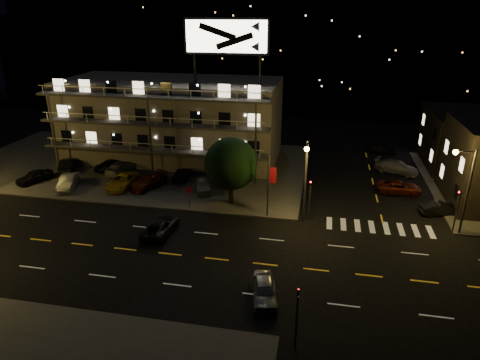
% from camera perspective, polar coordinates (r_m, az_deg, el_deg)
% --- Properties ---
extents(ground, '(140.00, 140.00, 0.00)m').
position_cam_1_polar(ground, '(35.94, -6.27, -10.11)').
color(ground, black).
rests_on(ground, ground).
extents(curb_nw, '(44.00, 24.00, 0.15)m').
position_cam_1_polar(curb_nw, '(57.57, -13.80, 2.06)').
color(curb_nw, '#3B3B39').
rests_on(curb_nw, ground).
extents(motel, '(28.00, 13.80, 18.10)m').
position_cam_1_polar(motel, '(58.00, -9.01, 8.01)').
color(motel, gray).
rests_on(motel, ground).
extents(hill_backdrop, '(120.00, 25.00, 24.00)m').
position_cam_1_polar(hill_backdrop, '(99.28, 2.20, 17.55)').
color(hill_backdrop, black).
rests_on(hill_backdrop, ground).
extents(streetlight_nc, '(0.44, 1.92, 8.00)m').
position_cam_1_polar(streetlight_nc, '(39.49, 8.76, 0.84)').
color(streetlight_nc, '#2D2D30').
rests_on(streetlight_nc, ground).
extents(streetlight_ne, '(1.92, 0.44, 8.00)m').
position_cam_1_polar(streetlight_ne, '(41.72, 27.80, -0.37)').
color(streetlight_ne, '#2D2D30').
rests_on(streetlight_ne, ground).
extents(signal_nw, '(0.20, 0.27, 4.60)m').
position_cam_1_polar(signal_nw, '(40.90, 9.31, -2.06)').
color(signal_nw, '#2D2D30').
rests_on(signal_nw, ground).
extents(signal_sw, '(0.20, 0.27, 4.60)m').
position_cam_1_polar(signal_sw, '(26.23, 7.60, -17.01)').
color(signal_sw, '#2D2D30').
rests_on(signal_sw, ground).
extents(signal_ne, '(0.27, 0.20, 4.60)m').
position_cam_1_polar(signal_ne, '(42.72, 27.00, -3.23)').
color(signal_ne, '#2D2D30').
rests_on(signal_ne, ground).
extents(banner_north, '(0.83, 0.16, 6.40)m').
position_cam_1_polar(banner_north, '(40.73, 3.87, -0.60)').
color(banner_north, '#2D2D30').
rests_on(banner_north, ground).
extents(stop_sign, '(0.91, 0.11, 2.61)m').
position_cam_1_polar(stop_sign, '(43.21, -6.85, -1.83)').
color(stop_sign, '#2D2D30').
rests_on(stop_sign, ground).
extents(tree, '(5.55, 5.35, 6.99)m').
position_cam_1_polar(tree, '(43.12, -1.30, 1.99)').
color(tree, black).
rests_on(tree, curb_nw).
extents(lot_car_0, '(3.27, 4.48, 1.42)m').
position_cam_1_polar(lot_car_0, '(55.17, -25.73, 0.46)').
color(lot_car_0, black).
rests_on(lot_car_0, curb_nw).
extents(lot_car_1, '(2.83, 4.77, 1.48)m').
position_cam_1_polar(lot_car_1, '(51.79, -21.93, -0.21)').
color(lot_car_1, gray).
rests_on(lot_car_1, curb_nw).
extents(lot_car_2, '(2.47, 5.16, 1.42)m').
position_cam_1_polar(lot_car_2, '(50.14, -15.41, -0.12)').
color(lot_car_2, gold).
rests_on(lot_car_2, curb_nw).
extents(lot_car_3, '(3.74, 5.21, 1.40)m').
position_cam_1_polar(lot_car_3, '(49.31, -12.07, -0.19)').
color(lot_car_3, '#57190C').
rests_on(lot_car_3, curb_nw).
extents(lot_car_4, '(2.86, 4.16, 1.32)m').
position_cam_1_polar(lot_car_4, '(47.58, -5.01, -0.65)').
color(lot_car_4, gray).
rests_on(lot_car_4, curb_nw).
extents(lot_car_5, '(3.03, 4.72, 1.47)m').
position_cam_1_polar(lot_car_5, '(57.65, -21.94, 1.95)').
color(lot_car_5, black).
rests_on(lot_car_5, curb_nw).
extents(lot_car_6, '(3.29, 5.18, 1.33)m').
position_cam_1_polar(lot_car_6, '(56.02, -16.61, 2.02)').
color(lot_car_6, black).
rests_on(lot_car_6, curb_nw).
extents(lot_car_7, '(2.90, 5.28, 1.45)m').
position_cam_1_polar(lot_car_7, '(54.51, -15.46, 1.66)').
color(lot_car_7, gray).
rests_on(lot_car_7, curb_nw).
extents(lot_car_8, '(1.73, 4.05, 1.36)m').
position_cam_1_polar(lot_car_8, '(50.97, -7.76, 0.82)').
color(lot_car_8, black).
rests_on(lot_car_8, curb_nw).
extents(lot_car_9, '(3.21, 4.70, 1.47)m').
position_cam_1_polar(lot_car_9, '(49.70, -1.19, 0.53)').
color(lot_car_9, '#57190C').
rests_on(lot_car_9, curb_nw).
extents(side_car_0, '(4.21, 2.40, 1.31)m').
position_cam_1_polar(side_car_0, '(46.62, 25.12, -3.46)').
color(side_car_0, black).
rests_on(side_car_0, ground).
extents(side_car_1, '(4.97, 2.58, 1.34)m').
position_cam_1_polar(side_car_1, '(50.34, 20.49, -0.90)').
color(side_car_1, '#57190C').
rests_on(side_car_1, ground).
extents(side_car_2, '(5.66, 4.09, 1.52)m').
position_cam_1_polar(side_car_2, '(56.43, 20.14, 1.66)').
color(side_car_2, gray).
rests_on(side_car_2, ground).
extents(side_car_3, '(4.37, 2.57, 1.40)m').
position_cam_1_polar(side_car_3, '(63.73, 18.37, 4.07)').
color(side_car_3, black).
rests_on(side_car_3, ground).
extents(road_car_east, '(2.51, 4.43, 1.42)m').
position_cam_1_polar(road_car_east, '(30.83, 3.26, -14.44)').
color(road_car_east, gray).
rests_on(road_car_east, ground).
extents(road_car_west, '(2.52, 5.06, 1.38)m').
position_cam_1_polar(road_car_west, '(39.47, -10.56, -6.11)').
color(road_car_west, black).
rests_on(road_car_west, ground).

